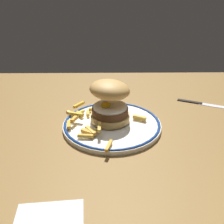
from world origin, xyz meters
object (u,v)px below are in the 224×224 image
at_px(dinner_plate, 112,124).
at_px(burger, 110,100).
at_px(knife, 201,103).
at_px(napkin, 48,223).

xyz_separation_m(dinner_plate, burger, (-0.01, 0.02, 0.06)).
height_order(dinner_plate, burger, burger).
bearing_deg(dinner_plate, knife, 26.53).
bearing_deg(knife, napkin, -130.93).
bearing_deg(burger, napkin, -107.05).
relative_size(knife, napkin, 1.47).
height_order(knife, napkin, knife).
relative_size(dinner_plate, burger, 1.75).
xyz_separation_m(knife, napkin, (-0.40, -0.46, -0.00)).
distance_m(burger, knife, 0.33).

